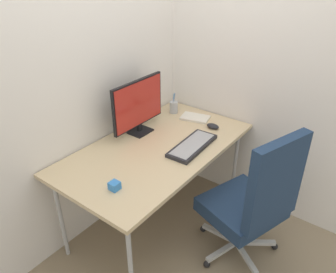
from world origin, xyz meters
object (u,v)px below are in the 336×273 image
(mouse, at_px, (213,126))
(pen_holder, at_px, (174,107))
(notebook, at_px, (195,118))
(keyboard, at_px, (192,146))
(desk_clamp_accessory, at_px, (114,186))
(office_chair, at_px, (254,201))
(monitor, at_px, (138,105))

(mouse, distance_m, pen_holder, 0.44)
(pen_holder, distance_m, notebook, 0.23)
(keyboard, bearing_deg, desk_clamp_accessory, 171.63)
(notebook, distance_m, desk_clamp_accessory, 1.12)
(office_chair, bearing_deg, pen_holder, 66.17)
(keyboard, relative_size, pen_holder, 2.59)
(office_chair, relative_size, pen_holder, 6.02)
(keyboard, bearing_deg, office_chair, -94.19)
(office_chair, xyz_separation_m, mouse, (0.39, 0.57, 0.23))
(mouse, bearing_deg, keyboard, -174.86)
(office_chair, bearing_deg, monitor, 90.87)
(notebook, bearing_deg, keyboard, -163.85)
(mouse, xyz_separation_m, pen_holder, (0.05, 0.43, 0.04))
(office_chair, relative_size, notebook, 4.56)
(mouse, height_order, pen_holder, pen_holder)
(pen_holder, height_order, notebook, pen_holder)
(office_chair, distance_m, mouse, 0.73)
(keyboard, height_order, notebook, keyboard)
(office_chair, distance_m, desk_clamp_accessory, 0.95)
(monitor, bearing_deg, pen_holder, -0.34)
(monitor, distance_m, desk_clamp_accessory, 0.77)
(office_chair, bearing_deg, notebook, 59.76)
(mouse, relative_size, pen_holder, 0.60)
(monitor, distance_m, keyboard, 0.52)
(pen_holder, xyz_separation_m, notebook, (0.01, -0.22, -0.05))
(desk_clamp_accessory, bearing_deg, mouse, -3.70)
(pen_holder, relative_size, desk_clamp_accessory, 3.02)
(pen_holder, bearing_deg, desk_clamp_accessory, -161.61)
(pen_holder, bearing_deg, keyboard, -130.73)
(monitor, relative_size, keyboard, 1.14)
(keyboard, height_order, desk_clamp_accessory, desk_clamp_accessory)
(monitor, bearing_deg, office_chair, -89.13)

